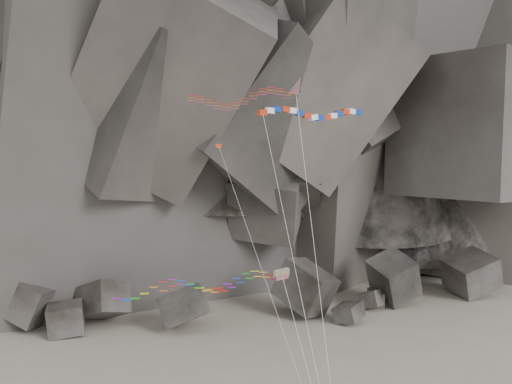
{
  "coord_description": "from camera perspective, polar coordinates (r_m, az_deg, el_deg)",
  "views": [
    {
      "loc": [
        -9.02,
        -45.43,
        25.27
      ],
      "look_at": [
        -0.7,
        6.0,
        20.55
      ],
      "focal_mm": 40.0,
      "sensor_mm": 36.0,
      "label": 1
    }
  ],
  "objects": [
    {
      "name": "pennant_kite",
      "position": [
        45.05,
        -0.82,
        -3.88
      ],
      "size": [
        6.94,
        14.92,
        23.55
      ],
      "rotation": [
        0.0,
        0.0,
        0.23
      ],
      "color": "red",
      "rests_on": "ground"
    },
    {
      "name": "parafoil_kite",
      "position": [
        46.33,
        -6.33,
        -9.21
      ],
      "size": [
        15.92,
        11.89,
        13.57
      ],
      "rotation": [
        0.0,
        0.0,
        0.32
      ],
      "color": "yellow",
      "rests_on": "ground"
    },
    {
      "name": "delta_kite",
      "position": [
        48.61,
        -1.95,
        9.41
      ],
      "size": [
        10.2,
        15.27,
        29.27
      ],
      "rotation": [
        0.0,
        0.0,
        0.27
      ],
      "color": "red",
      "rests_on": "ground"
    },
    {
      "name": "headland",
      "position": [
        116.99,
        -4.8,
        13.38
      ],
      "size": [
        110.0,
        70.0,
        84.0
      ],
      "primitive_type": null,
      "color": "#524843",
      "rests_on": "ground"
    },
    {
      "name": "banner_kite",
      "position": [
        51.76,
        5.69,
        7.69
      ],
      "size": [
        10.7,
        19.12,
        26.84
      ],
      "rotation": [
        0.0,
        0.0,
        0.37
      ],
      "color": "red",
      "rests_on": "ground"
    },
    {
      "name": "boulder_field",
      "position": [
        83.95,
        1.23,
        -10.56
      ],
      "size": [
        76.96,
        16.94,
        8.86
      ],
      "color": "#47423F",
      "rests_on": "ground"
    }
  ]
}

